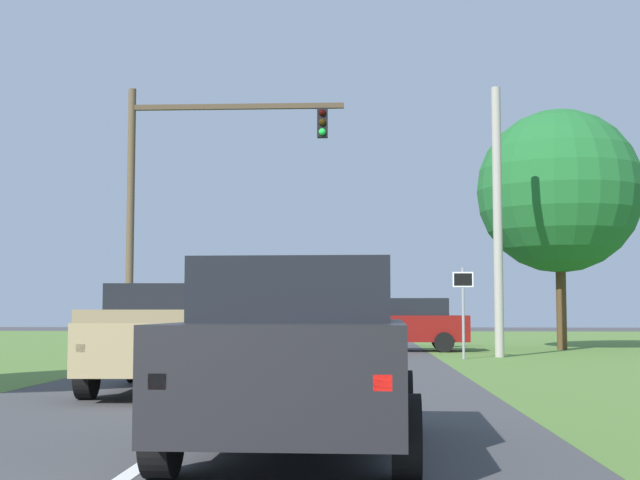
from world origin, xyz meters
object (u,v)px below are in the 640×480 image
red_suv_near (301,351)px  crossing_suv_far (402,324)px  utility_pole_right (498,221)px  keep_moving_sign (463,301)px  oak_tree_right (559,191)px  pickup_truck_lead (171,336)px  traffic_light (182,181)px

red_suv_near → crossing_suv_far: size_ratio=1.02×
crossing_suv_far → utility_pole_right: (2.76, -4.06, 3.18)m
utility_pole_right → keep_moving_sign: bearing=-135.8°
utility_pole_right → oak_tree_right: bearing=60.8°
pickup_truck_lead → utility_pole_right: utility_pole_right is taller
keep_moving_sign → oak_tree_right: oak_tree_right is taller
red_suv_near → traffic_light: 19.96m
red_suv_near → traffic_light: (-5.00, 18.81, 4.43)m
red_suv_near → crossing_suv_far: bearing=85.1°
oak_tree_right → keep_moving_sign: bearing=-122.7°
utility_pole_right → pickup_truck_lead: bearing=-122.1°
pickup_truck_lead → oak_tree_right: (10.49, 17.32, 4.77)m
pickup_truck_lead → crossing_suv_far: pickup_truck_lead is taller
traffic_light → utility_pole_right: bearing=-0.3°
keep_moving_sign → pickup_truck_lead: bearing=-120.2°
crossing_suv_far → utility_pole_right: 5.85m
pickup_truck_lead → traffic_light: (-2.24, 11.98, 4.47)m
oak_tree_right → utility_pole_right: oak_tree_right is taller
pickup_truck_lead → utility_pole_right: (7.48, 11.93, 3.18)m
traffic_light → crossing_suv_far: 9.19m
red_suv_near → pickup_truck_lead: red_suv_near is taller
pickup_truck_lead → oak_tree_right: 20.80m
oak_tree_right → pickup_truck_lead: bearing=-121.2°
oak_tree_right → crossing_suv_far: oak_tree_right is taller
crossing_suv_far → utility_pole_right: bearing=-55.8°
crossing_suv_far → traffic_light: bearing=-150.0°
oak_tree_right → crossing_suv_far: bearing=-167.1°
pickup_truck_lead → traffic_light: 12.98m
pickup_truck_lead → keep_moving_sign: keep_moving_sign is taller
utility_pole_right → traffic_light: bearing=179.7°
red_suv_near → traffic_light: traffic_light is taller
traffic_light → keep_moving_sign: 9.38m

